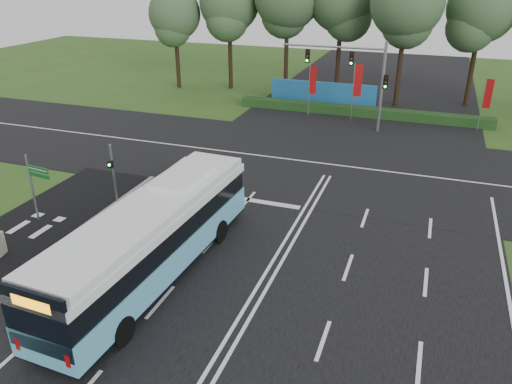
% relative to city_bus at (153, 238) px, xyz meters
% --- Properties ---
extents(ground, '(120.00, 120.00, 0.00)m').
position_rel_city_bus_xyz_m(ground, '(4.41, 3.36, -1.87)').
color(ground, '#2E531B').
rests_on(ground, ground).
extents(road_main, '(20.00, 120.00, 0.04)m').
position_rel_city_bus_xyz_m(road_main, '(4.41, 3.36, -1.85)').
color(road_main, black).
rests_on(road_main, ground).
extents(road_cross, '(120.00, 14.00, 0.05)m').
position_rel_city_bus_xyz_m(road_cross, '(4.41, 15.36, -1.84)').
color(road_cross, black).
rests_on(road_cross, ground).
extents(bike_path, '(5.00, 18.00, 0.06)m').
position_rel_city_bus_xyz_m(bike_path, '(-8.09, 0.36, -1.84)').
color(bike_path, black).
rests_on(bike_path, ground).
extents(kerb_strip, '(0.25, 18.00, 0.12)m').
position_rel_city_bus_xyz_m(kerb_strip, '(-5.69, 0.36, -1.81)').
color(kerb_strip, gray).
rests_on(kerb_strip, ground).
extents(city_bus, '(3.28, 13.02, 3.71)m').
position_rel_city_bus_xyz_m(city_bus, '(0.00, 0.00, 0.00)').
color(city_bus, '#59ADCF').
rests_on(city_bus, ground).
extents(pedestrian_signal, '(0.31, 0.42, 3.46)m').
position_rel_city_bus_xyz_m(pedestrian_signal, '(-5.79, 5.61, 0.02)').
color(pedestrian_signal, gray).
rests_on(pedestrian_signal, ground).
extents(street_sign, '(1.44, 0.27, 3.70)m').
position_rel_city_bus_xyz_m(street_sign, '(-8.05, 2.31, 0.49)').
color(street_sign, gray).
rests_on(street_sign, ground).
extents(banner_flag_left, '(0.65, 0.17, 4.47)m').
position_rel_city_bus_xyz_m(banner_flag_left, '(0.29, 26.28, 1.06)').
color(banner_flag_left, gray).
rests_on(banner_flag_left, ground).
extents(banner_flag_mid, '(0.69, 0.31, 4.93)m').
position_rel_city_bus_xyz_m(banner_flag_mid, '(4.14, 25.94, 1.33)').
color(banner_flag_mid, gray).
rests_on(banner_flag_mid, ground).
extents(banner_flag_right, '(0.60, 0.26, 4.28)m').
position_rel_city_bus_xyz_m(banner_flag_right, '(14.20, 26.73, 0.94)').
color(banner_flag_right, gray).
rests_on(banner_flag_right, ground).
extents(traffic_light_gantry, '(8.41, 0.28, 7.00)m').
position_rel_city_bus_xyz_m(traffic_light_gantry, '(4.62, 23.86, 2.80)').
color(traffic_light_gantry, gray).
rests_on(traffic_light_gantry, ground).
extents(hedge, '(22.00, 1.20, 0.80)m').
position_rel_city_bus_xyz_m(hedge, '(4.41, 27.86, -1.47)').
color(hedge, '#183914').
rests_on(hedge, ground).
extents(blue_hoarding, '(10.00, 0.30, 2.20)m').
position_rel_city_bus_xyz_m(blue_hoarding, '(0.41, 30.36, -0.77)').
color(blue_hoarding, '#1B5D95').
rests_on(blue_hoarding, ground).
extents(eucalyptus_row, '(40.90, 9.37, 12.73)m').
position_rel_city_bus_xyz_m(eucalyptus_row, '(1.56, 34.00, 6.93)').
color(eucalyptus_row, black).
rests_on(eucalyptus_row, ground).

